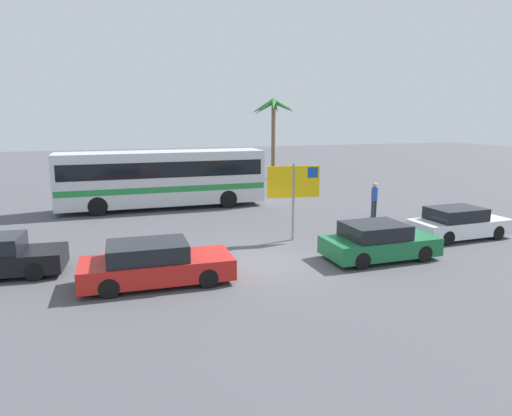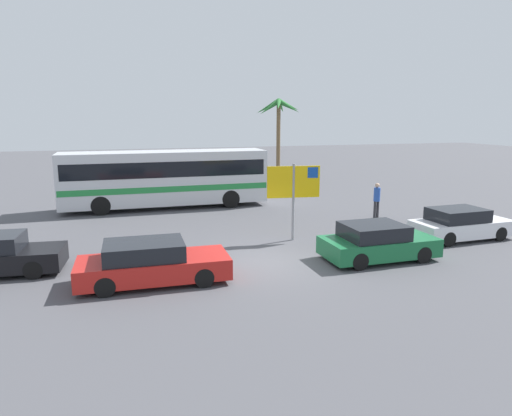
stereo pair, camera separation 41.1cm
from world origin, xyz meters
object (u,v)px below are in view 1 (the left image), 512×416
(car_green, at_px, (378,242))
(pedestrian_by_bus, at_px, (374,197))
(ferry_sign, at_px, (295,185))
(bus_front_coach, at_px, (162,176))
(car_red, at_px, (155,264))
(car_white, at_px, (458,223))

(car_green, height_order, pedestrian_by_bus, pedestrian_by_bus)
(ferry_sign, height_order, car_green, ferry_sign)
(bus_front_coach, distance_m, car_green, 13.51)
(car_red, bearing_deg, pedestrian_by_bus, 29.30)
(ferry_sign, relative_size, car_white, 0.75)
(bus_front_coach, bearing_deg, car_green, -62.25)
(ferry_sign, relative_size, pedestrian_by_bus, 1.80)
(car_red, relative_size, car_white, 1.09)
(ferry_sign, bearing_deg, car_green, -53.22)
(car_white, xyz_separation_m, car_green, (-4.82, -1.45, 0.00))
(bus_front_coach, bearing_deg, ferry_sign, -62.96)
(ferry_sign, bearing_deg, car_red, -143.25)
(ferry_sign, bearing_deg, pedestrian_by_bus, 33.65)
(bus_front_coach, height_order, car_red, bus_front_coach)
(car_green, bearing_deg, bus_front_coach, 117.11)
(bus_front_coach, xyz_separation_m, ferry_sign, (4.37, -8.57, 0.54))
(car_white, distance_m, car_green, 5.04)
(car_red, bearing_deg, ferry_sign, 30.76)
(bus_front_coach, xyz_separation_m, car_white, (11.09, -10.46, -1.15))
(bus_front_coach, relative_size, car_green, 2.75)
(bus_front_coach, height_order, ferry_sign, ferry_sign)
(car_red, height_order, pedestrian_by_bus, pedestrian_by_bus)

